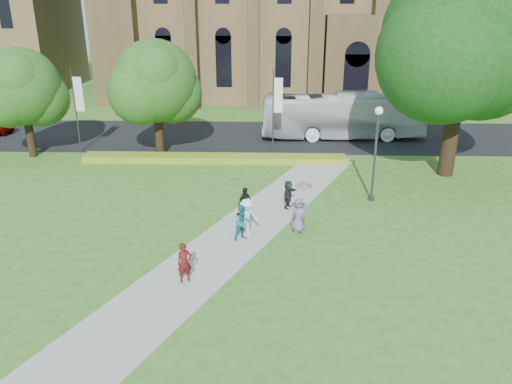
{
  "coord_description": "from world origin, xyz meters",
  "views": [
    {
      "loc": [
        1.92,
        -19.41,
        10.52
      ],
      "look_at": [
        1.18,
        3.42,
        1.6
      ],
      "focal_mm": 35.0,
      "sensor_mm": 36.0,
      "label": 1
    }
  ],
  "objects_px": {
    "large_tree": "(465,38)",
    "pedestrian_0": "(184,263)",
    "streetlamp": "(376,143)",
    "tour_coach": "(342,116)"
  },
  "relations": [
    {
      "from": "large_tree",
      "to": "tour_coach",
      "type": "relative_size",
      "value": 1.03
    },
    {
      "from": "streetlamp",
      "to": "large_tree",
      "type": "relative_size",
      "value": 0.4
    },
    {
      "from": "pedestrian_0",
      "to": "streetlamp",
      "type": "bearing_deg",
      "value": 16.77
    },
    {
      "from": "large_tree",
      "to": "tour_coach",
      "type": "distance_m",
      "value": 12.25
    },
    {
      "from": "large_tree",
      "to": "pedestrian_0",
      "type": "bearing_deg",
      "value": -137.18
    },
    {
      "from": "tour_coach",
      "to": "pedestrian_0",
      "type": "height_order",
      "value": "tour_coach"
    },
    {
      "from": "tour_coach",
      "to": "pedestrian_0",
      "type": "distance_m",
      "value": 23.88
    },
    {
      "from": "streetlamp",
      "to": "tour_coach",
      "type": "xyz_separation_m",
      "value": [
        -0.01,
        13.25,
        -1.5
      ]
    },
    {
      "from": "large_tree",
      "to": "streetlamp",
      "type": "bearing_deg",
      "value": -140.71
    },
    {
      "from": "streetlamp",
      "to": "pedestrian_0",
      "type": "xyz_separation_m",
      "value": [
        -8.93,
        -8.87,
        -2.44
      ]
    }
  ]
}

